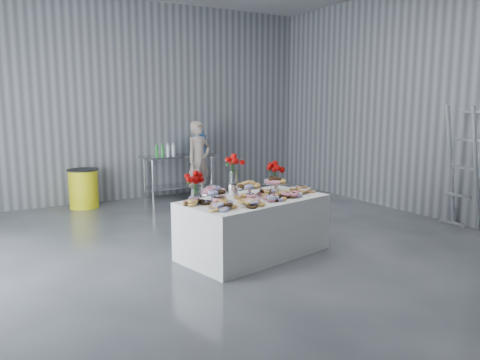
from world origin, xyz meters
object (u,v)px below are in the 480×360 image
Objects in this scene: stepladder at (463,168)px; prep_table at (178,168)px; water_jug at (200,142)px; person at (199,160)px; display_table at (254,227)px; trash_barrel at (84,188)px.

prep_table is at bearing 122.18° from stepladder.
stepladder is (2.36, -4.55, -0.17)m from water_jug.
stepladder is at bearing -62.56° from water_jug.
person is (-0.17, -0.32, -0.35)m from water_jug.
person is at bearing -118.56° from water_jug.
person is (0.94, 3.67, 0.43)m from display_table.
trash_barrel is at bearing 180.00° from water_jug.
stepladder reaches higher than prep_table.
water_jug is 0.50m from person.
person reaches higher than prep_table.
water_jug reaches higher than trash_barrel.
stepladder is (3.48, -0.56, 0.60)m from display_table.
prep_table is 2.71× the size of water_jug.
trash_barrel is (-1.94, -0.00, -0.25)m from prep_table.
stepladder is (4.80, -4.55, 0.61)m from trash_barrel.
prep_table is at bearing 81.20° from display_table.
display_table reaches higher than trash_barrel.
water_jug is 5.13m from stepladder.
trash_barrel is (-2.26, 0.32, -0.43)m from person.
water_jug is at bearing 0.00° from trash_barrel.
prep_table is 0.49m from person.
trash_barrel is 0.38× the size of stepladder.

